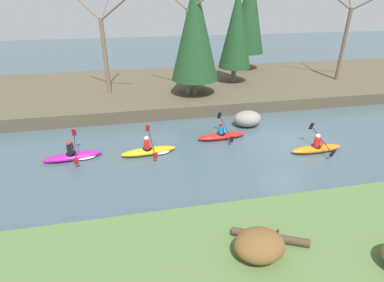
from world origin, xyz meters
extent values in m
plane|color=#425660|center=(0.00, 0.00, 0.00)|extent=(90.00, 90.00, 0.00)
cube|color=brown|center=(0.00, 10.27, 0.39)|extent=(44.00, 11.20, 0.79)
cylinder|color=brown|center=(-3.47, 7.33, 1.31)|extent=(0.36, 0.36, 1.05)
cone|color=#1E4723|center=(-3.47, 7.33, 5.01)|extent=(3.19, 3.19, 6.33)
cylinder|color=brown|center=(0.24, 9.86, 1.36)|extent=(0.36, 0.36, 1.15)
cone|color=#1E4723|center=(0.24, 9.86, 4.84)|extent=(2.50, 2.50, 5.80)
cylinder|color=brown|center=(2.72, 13.95, 1.53)|extent=(0.36, 0.36, 1.49)
cone|color=#1E4723|center=(2.72, 13.95, 5.78)|extent=(3.08, 3.08, 6.99)
cylinder|color=#7A664C|center=(-9.38, 8.64, 3.28)|extent=(0.28, 0.28, 4.99)
cylinder|color=#7A664C|center=(-10.24, 9.36, 6.42)|extent=(1.84, 1.57, 1.67)
cylinder|color=#7A664C|center=(-8.47, 7.87, 6.32)|extent=(1.93, 1.65, 1.47)
cylinder|color=#7A664C|center=(-9.02, 9.62, 6.51)|extent=(0.85, 2.08, 1.85)
cylinder|color=#7A664C|center=(-3.93, 7.37, 3.58)|extent=(0.28, 0.28, 5.59)
cylinder|color=brown|center=(8.81, 8.83, 3.50)|extent=(0.28, 0.28, 5.42)
ellipsoid|color=brown|center=(-4.70, -7.12, 0.97)|extent=(1.44, 1.20, 0.78)
ellipsoid|color=orange|center=(1.05, -0.94, 0.17)|extent=(2.72, 0.68, 0.34)
cone|color=orange|center=(2.29, -0.91, 0.19)|extent=(0.36, 0.21, 0.20)
cylinder|color=black|center=(1.00, -0.94, 0.31)|extent=(0.49, 0.49, 0.08)
cylinder|color=red|center=(1.00, -0.94, 0.56)|extent=(0.31, 0.31, 0.42)
sphere|color=white|center=(1.00, -0.94, 0.89)|extent=(0.24, 0.24, 0.23)
cylinder|color=red|center=(1.09, -0.70, 0.65)|extent=(0.10, 0.23, 0.35)
cylinder|color=red|center=(1.11, -1.18, 0.65)|extent=(0.10, 0.23, 0.35)
cylinder|color=black|center=(1.23, -0.94, 0.69)|extent=(0.09, 1.91, 0.65)
cube|color=black|center=(1.20, 0.01, 1.00)|extent=(0.20, 0.16, 0.41)
cube|color=black|center=(1.26, -1.89, 0.38)|extent=(0.20, 0.16, 0.41)
ellipsoid|color=red|center=(-3.20, 1.45, 0.17)|extent=(2.74, 0.79, 0.34)
cone|color=red|center=(-1.96, 1.53, 0.19)|extent=(0.36, 0.22, 0.20)
cylinder|color=black|center=(-3.25, 1.44, 0.31)|extent=(0.51, 0.51, 0.08)
cylinder|color=#1984CC|center=(-3.25, 1.44, 0.56)|extent=(0.32, 0.32, 0.42)
sphere|color=red|center=(-3.25, 1.44, 0.89)|extent=(0.25, 0.25, 0.23)
cylinder|color=#1984CC|center=(-3.16, 1.69, 0.65)|extent=(0.11, 0.23, 0.35)
cylinder|color=#1984CC|center=(-3.13, 1.21, 0.65)|extent=(0.11, 0.23, 0.35)
cylinder|color=black|center=(-3.02, 1.46, 0.69)|extent=(0.17, 1.91, 0.65)
cube|color=black|center=(-3.08, 2.41, 1.00)|extent=(0.21, 0.17, 0.41)
cube|color=black|center=(-2.95, 0.51, 0.38)|extent=(0.21, 0.17, 0.41)
ellipsoid|color=yellow|center=(-7.27, 0.49, 0.17)|extent=(2.75, 0.87, 0.34)
cone|color=yellow|center=(-6.03, 0.61, 0.19)|extent=(0.37, 0.23, 0.20)
cylinder|color=black|center=(-7.31, 0.48, 0.31)|extent=(0.53, 0.53, 0.08)
cylinder|color=red|center=(-7.31, 0.48, 0.56)|extent=(0.33, 0.33, 0.42)
sphere|color=white|center=(-7.31, 0.48, 0.89)|extent=(0.25, 0.25, 0.23)
cylinder|color=red|center=(-7.24, 0.73, 0.65)|extent=(0.11, 0.23, 0.35)
cylinder|color=red|center=(-7.19, 0.25, 0.65)|extent=(0.11, 0.23, 0.35)
cylinder|color=black|center=(-7.09, 0.50, 0.69)|extent=(0.23, 1.91, 0.65)
cube|color=red|center=(-7.18, 1.45, 1.00)|extent=(0.22, 0.18, 0.41)
cube|color=red|center=(-6.99, -0.44, 0.38)|extent=(0.22, 0.18, 0.41)
ellipsoid|color=white|center=(-6.72, 0.54, 0.09)|extent=(1.17, 0.81, 0.18)
ellipsoid|color=#C61999|center=(-10.87, 0.68, 0.17)|extent=(2.75, 0.94, 0.34)
cone|color=#C61999|center=(-9.64, 0.84, 0.19)|extent=(0.37, 0.24, 0.20)
cylinder|color=black|center=(-10.92, 0.68, 0.31)|extent=(0.54, 0.54, 0.08)
cylinder|color=black|center=(-10.92, 0.68, 0.56)|extent=(0.34, 0.34, 0.42)
sphere|color=red|center=(-10.92, 0.68, 0.89)|extent=(0.26, 0.26, 0.23)
cylinder|color=black|center=(-10.85, 0.93, 0.65)|extent=(0.12, 0.24, 0.35)
cylinder|color=black|center=(-10.79, 0.45, 0.65)|extent=(0.12, 0.24, 0.35)
cylinder|color=black|center=(-10.69, 0.71, 0.69)|extent=(0.28, 1.90, 0.65)
cube|color=red|center=(-10.81, 1.65, 1.00)|extent=(0.22, 0.18, 0.41)
cube|color=red|center=(-10.57, -0.24, 0.38)|extent=(0.22, 0.18, 0.41)
ellipsoid|color=white|center=(-10.32, 0.75, 0.09)|extent=(1.18, 0.84, 0.18)
ellipsoid|color=gray|center=(-1.19, 2.86, 0.47)|extent=(1.66, 1.30, 0.94)
cylinder|color=#4C3828|center=(-4.14, -6.64, 0.71)|extent=(2.15, 1.16, 0.24)
cylinder|color=#4C3828|center=(-3.96, -6.73, 0.93)|extent=(0.08, 0.08, 0.20)
camera|label=1|loc=(-7.74, -12.75, 7.22)|focal=28.00mm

